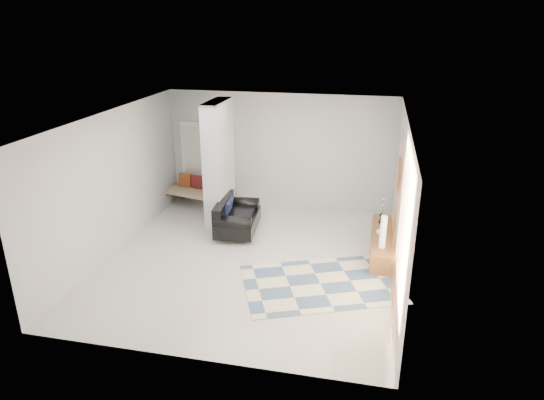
# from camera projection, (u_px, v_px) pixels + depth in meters

# --- Properties ---
(floor) EXTENTS (6.00, 6.00, 0.00)m
(floor) POSITION_uv_depth(u_px,v_px,m) (250.00, 260.00, 9.47)
(floor) COLOR silver
(floor) RESTS_ON ground
(ceiling) EXTENTS (6.00, 6.00, 0.00)m
(ceiling) POSITION_uv_depth(u_px,v_px,m) (247.00, 118.00, 8.48)
(ceiling) COLOR white
(ceiling) RESTS_ON wall_back
(wall_back) EXTENTS (6.00, 0.00, 6.00)m
(wall_back) POSITION_uv_depth(u_px,v_px,m) (280.00, 151.00, 11.72)
(wall_back) COLOR silver
(wall_back) RESTS_ON ground
(wall_front) EXTENTS (6.00, 0.00, 6.00)m
(wall_front) POSITION_uv_depth(u_px,v_px,m) (189.00, 270.00, 6.24)
(wall_front) COLOR silver
(wall_front) RESTS_ON ground
(wall_left) EXTENTS (0.00, 6.00, 6.00)m
(wall_left) POSITION_uv_depth(u_px,v_px,m) (113.00, 183.00, 9.52)
(wall_left) COLOR silver
(wall_left) RESTS_ON ground
(wall_right) EXTENTS (0.00, 6.00, 6.00)m
(wall_right) POSITION_uv_depth(u_px,v_px,m) (401.00, 204.00, 8.43)
(wall_right) COLOR silver
(wall_right) RESTS_ON ground
(partition_column) EXTENTS (0.35, 1.20, 2.80)m
(partition_column) POSITION_uv_depth(u_px,v_px,m) (219.00, 165.00, 10.66)
(partition_column) COLOR #B5BABC
(partition_column) RESTS_ON floor
(hallway_door) EXTENTS (0.85, 0.06, 2.04)m
(hallway_door) POSITION_uv_depth(u_px,v_px,m) (198.00, 162.00, 12.23)
(hallway_door) COLOR white
(hallway_door) RESTS_ON floor
(curtain) EXTENTS (0.00, 2.55, 2.55)m
(curtain) POSITION_uv_depth(u_px,v_px,m) (398.00, 227.00, 7.38)
(curtain) COLOR orange
(curtain) RESTS_ON wall_right
(wall_art) EXTENTS (0.04, 0.45, 0.55)m
(wall_art) POSITION_uv_depth(u_px,v_px,m) (399.00, 175.00, 9.17)
(wall_art) COLOR #311E0D
(wall_art) RESTS_ON wall_right
(media_console) EXTENTS (0.45, 2.05, 0.80)m
(media_console) POSITION_uv_depth(u_px,v_px,m) (382.00, 243.00, 9.72)
(media_console) COLOR brown
(media_console) RESTS_ON floor
(loveseat) EXTENTS (0.94, 1.47, 0.76)m
(loveseat) POSITION_uv_depth(u_px,v_px,m) (235.00, 217.00, 10.56)
(loveseat) COLOR silver
(loveseat) RESTS_ON floor
(daybed) EXTENTS (1.78, 1.05, 0.77)m
(daybed) POSITION_uv_depth(u_px,v_px,m) (200.00, 191.00, 11.98)
(daybed) COLOR black
(daybed) RESTS_ON floor
(area_rug) EXTENTS (3.16, 2.67, 0.01)m
(area_rug) POSITION_uv_depth(u_px,v_px,m) (320.00, 284.00, 8.62)
(area_rug) COLOR beige
(area_rug) RESTS_ON floor
(cylinder_lamp) EXTENTS (0.12, 0.12, 0.63)m
(cylinder_lamp) POSITION_uv_depth(u_px,v_px,m) (383.00, 232.00, 8.99)
(cylinder_lamp) COLOR white
(cylinder_lamp) RESTS_ON media_console
(bronze_figurine) EXTENTS (0.12, 0.12, 0.21)m
(bronze_figurine) POSITION_uv_depth(u_px,v_px,m) (381.00, 218.00, 10.13)
(bronze_figurine) COLOR black
(bronze_figurine) RESTS_ON media_console
(vase) EXTENTS (0.21, 0.21, 0.20)m
(vase) POSITION_uv_depth(u_px,v_px,m) (381.00, 231.00, 9.55)
(vase) COLOR silver
(vase) RESTS_ON media_console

